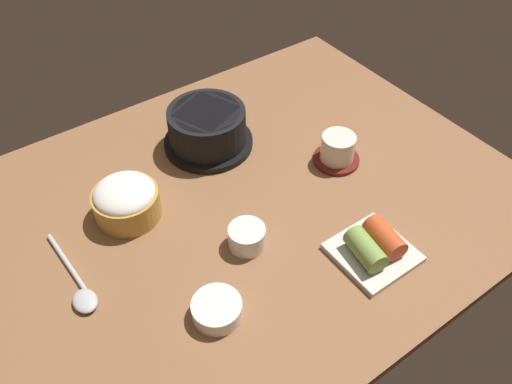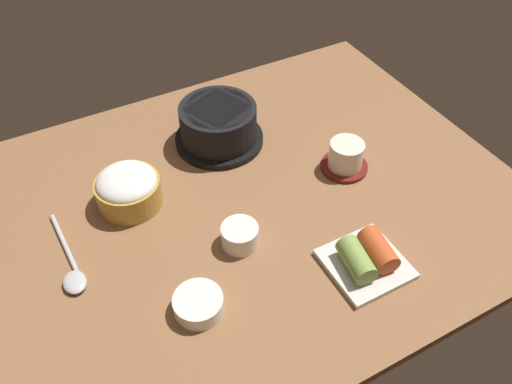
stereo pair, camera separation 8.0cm
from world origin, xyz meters
TOP-DOWN VIEW (x-y plane):
  - dining_table at (0.00, 0.00)cm, footprint 100.00×76.00cm
  - stone_pot at (3.69, 16.98)cm, footprint 17.89×17.89cm
  - rice_bowl at (-17.76, 8.93)cm, footprint 11.53×11.53cm
  - tea_cup_with_saucer at (21.49, -1.69)cm, footprint 9.08×9.08cm
  - banchan_cup_center at (-4.69, -8.80)cm, footprint 6.27×6.27cm
  - kimchi_plate at (10.99, -22.50)cm, footprint 12.20×12.20cm
  - side_bowl_near at (-15.92, -17.23)cm, footprint 7.60×7.60cm
  - spoon at (-31.05, -1.44)cm, footprint 3.60×18.33cm

SIDE VIEW (x-z plane):
  - dining_table at x=0.00cm, z-range 0.00..2.00cm
  - spoon at x=-31.05cm, z-range 1.94..3.29cm
  - side_bowl_near at x=-15.92cm, z-range 2.12..4.99cm
  - kimchi_plate at x=10.99cm, z-range 1.51..6.36cm
  - banchan_cup_center at x=-4.69cm, z-range 2.13..6.06cm
  - tea_cup_with_saucer at x=21.49cm, z-range 1.84..7.87cm
  - rice_bowl at x=-17.76cm, z-range 2.02..9.25cm
  - stone_pot at x=3.69cm, z-range 2.01..10.40cm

